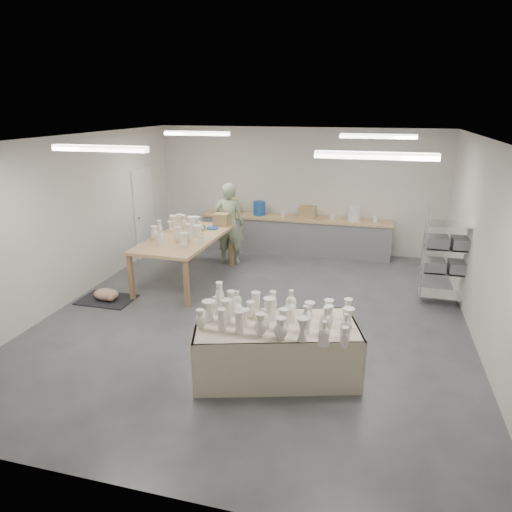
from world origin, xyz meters
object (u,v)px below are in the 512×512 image
(potter, at_px, (229,224))
(red_stool, at_px, (233,248))
(drying_table, at_px, (276,346))
(work_table, at_px, (187,235))

(potter, height_order, red_stool, potter)
(drying_table, distance_m, red_stool, 4.95)
(drying_table, bearing_deg, potter, 98.92)
(work_table, height_order, potter, potter)
(red_stool, bearing_deg, drying_table, -65.95)
(work_table, height_order, red_stool, work_table)
(red_stool, bearing_deg, potter, -90.00)
(drying_table, relative_size, potter, 1.25)
(drying_table, distance_m, potter, 4.73)
(work_table, bearing_deg, red_stool, 71.84)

